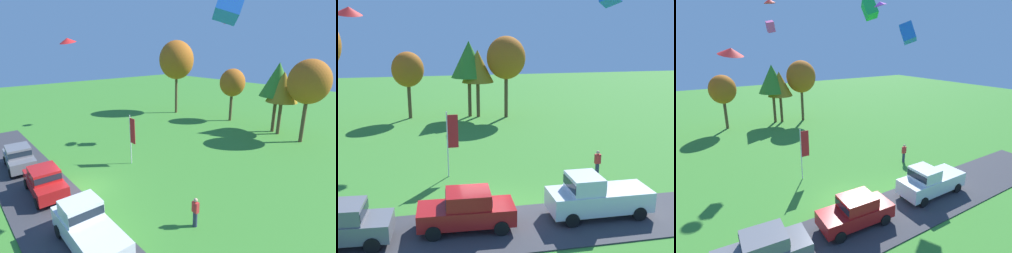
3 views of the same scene
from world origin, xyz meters
The scene contains 15 objects.
ground_plane centered at (0.00, 0.00, 0.00)m, with size 120.00×120.00×0.00m, color #3D842D.
pavement_strip centered at (0.00, -2.40, 0.03)m, with size 36.00×4.40×0.06m, color #38383D.
car_sedan_by_flagpole centered at (-6.55, -2.38, 1.04)m, with size 4.51×2.18×1.84m.
car_sedan_near_entrance centered at (-1.11, -2.05, 1.04)m, with size 4.47×2.10×1.84m.
car_pickup_mid_row centered at (5.17, -1.99, 1.11)m, with size 5.01×2.07×2.14m.
person_beside_suv centered at (7.52, 2.99, 0.88)m, with size 0.36×0.24×1.71m.
tree_lone_near centered at (-12.55, 20.03, 7.64)m, with size 4.91×4.91×10.37m.
tree_center_back centered at (-4.47, 22.39, 4.99)m, with size 3.22×3.22×6.80m.
tree_far_left centered at (1.69, 22.08, 5.94)m, with size 3.71×3.71×7.83m.
tree_left_of_center centered at (2.53, 21.70, 5.24)m, with size 3.28×3.28×6.93m.
tree_right_of_center centered at (5.36, 20.97, 6.12)m, with size 3.94×3.94×8.32m.
flag_banner centered at (-1.33, 4.88, 2.63)m, with size 0.71×0.08×4.16m.
kite_box_mid_center centered at (8.11, 4.10, 11.17)m, with size 1.04×1.04×1.46m, color blue.
kite_delta_low_drifter centered at (-6.17, 2.30, 9.86)m, with size 1.31×1.31×0.36m, color red.
kite_box_over_trees centered at (-0.17, 14.90, 12.00)m, with size 0.71×0.71×0.99m, color #EA4C9E.
Camera 1 is at (15.68, -5.99, 9.24)m, focal length 28.00 mm.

